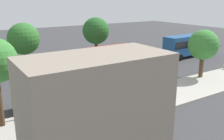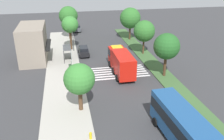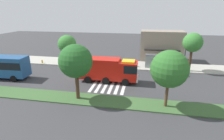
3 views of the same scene
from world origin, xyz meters
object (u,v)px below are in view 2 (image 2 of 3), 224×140
(parked_car_east, at_px, (77,28))
(bus_stop_shelter, at_px, (69,51))
(transit_bus, at_px, (185,128))
(sidewalk_tree_center, at_px, (68,16))
(sidewalk_tree_far_west, at_px, (79,79))
(parked_car_mid, at_px, (84,51))
(street_lamp, at_px, (73,34))
(median_tree_far_west, at_px, (167,47))
(bench_near_shelter, at_px, (71,66))
(sidewalk_tree_west, at_px, (70,25))
(median_tree_center, at_px, (130,18))
(fire_truck, at_px, (121,61))
(median_tree_west, at_px, (144,31))
(fire_hydrant, at_px, (91,136))

(parked_car_east, relative_size, bus_stop_shelter, 1.36)
(transit_bus, relative_size, bus_stop_shelter, 3.06)
(parked_car_east, bearing_deg, sidewalk_tree_center, 164.58)
(sidewalk_tree_far_west, bearing_deg, parked_car_mid, -6.40)
(street_lamp, relative_size, median_tree_far_west, 0.84)
(transit_bus, xyz_separation_m, bench_near_shelter, (21.65, 9.81, -1.59))
(bus_stop_shelter, height_order, sidewalk_tree_far_west, sidewalk_tree_far_west)
(sidewalk_tree_center, bearing_deg, sidewalk_tree_west, 180.00)
(sidewalk_tree_west, relative_size, median_tree_center, 0.93)
(transit_bus, height_order, sidewalk_tree_west, sidewalk_tree_west)
(fire_truck, distance_m, bench_near_shelter, 8.71)
(median_tree_far_west, bearing_deg, fire_truck, 66.90)
(parked_car_east, distance_m, median_tree_west, 24.15)
(parked_car_east, xyz_separation_m, bench_near_shelter, (-25.53, 2.84, -0.31))
(transit_bus, bearing_deg, sidewalk_tree_west, -166.61)
(bench_near_shelter, bearing_deg, median_tree_west, -72.03)
(sidewalk_tree_center, xyz_separation_m, fire_hydrant, (-37.15, -0.50, -5.04))
(transit_bus, bearing_deg, median_tree_far_west, 160.98)
(street_lamp, distance_m, sidewalk_tree_far_west, 22.30)
(bench_near_shelter, relative_size, median_tree_center, 0.22)
(median_tree_center, bearing_deg, fire_hydrant, 158.51)
(median_tree_far_west, bearing_deg, parked_car_mid, 43.12)
(sidewalk_tree_west, xyz_separation_m, fire_hydrant, (-29.05, -0.50, -4.76))
(median_tree_far_west, xyz_separation_m, fire_hydrant, (-12.94, 13.27, -4.45))
(parked_car_east, xyz_separation_m, median_tree_far_west, (-31.49, -11.57, 4.04))
(bus_stop_shelter, xyz_separation_m, median_tree_far_west, (-9.96, -14.44, 3.05))
(parked_car_mid, height_order, median_tree_west, median_tree_west)
(median_tree_far_west, xyz_separation_m, median_tree_center, (20.76, 0.00, 0.17))
(sidewalk_tree_west, distance_m, fire_hydrant, 29.44)
(parked_car_mid, relative_size, sidewalk_tree_far_west, 0.78)
(bench_near_shelter, xyz_separation_m, median_tree_far_west, (-5.96, -14.41, 4.35))
(parked_car_mid, height_order, median_tree_center, median_tree_center)
(fire_truck, bearing_deg, bench_near_shelter, 67.93)
(transit_bus, height_order, median_tree_west, median_tree_west)
(parked_car_mid, relative_size, median_tree_far_west, 0.68)
(fire_truck, relative_size, sidewalk_tree_far_west, 1.55)
(parked_car_east, bearing_deg, median_tree_far_west, -158.45)
(sidewalk_tree_far_west, bearing_deg, median_tree_center, -26.16)
(bench_near_shelter, height_order, sidewalk_tree_center, sidewalk_tree_center)
(bench_near_shelter, height_order, median_tree_far_west, median_tree_far_west)
(parked_car_east, xyz_separation_m, fire_hydrant, (-44.43, 1.70, -0.41))
(bus_stop_shelter, distance_m, street_lamp, 5.43)
(fire_truck, bearing_deg, street_lamp, 29.30)
(fire_truck, xyz_separation_m, transit_bus, (-18.45, -1.84, 0.11))
(parked_car_east, bearing_deg, median_tree_west, -149.61)
(fire_truck, xyz_separation_m, parked_car_mid, (9.60, 5.13, -1.17))
(transit_bus, bearing_deg, bench_near_shelter, -158.32)
(bench_near_shelter, height_order, fire_hydrant, bench_near_shelter)
(sidewalk_tree_west, distance_m, median_tree_west, 14.83)
(median_tree_far_west, bearing_deg, parked_car_east, 20.17)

